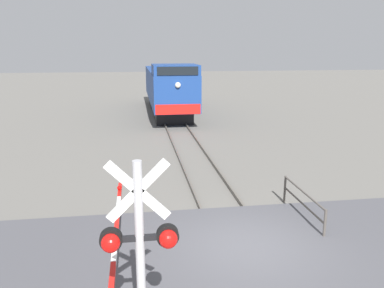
{
  "coord_description": "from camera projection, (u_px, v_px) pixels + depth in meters",
  "views": [
    {
      "loc": [
        -2.76,
        -8.97,
        5.22
      ],
      "look_at": [
        -0.82,
        4.0,
        1.98
      ],
      "focal_mm": 36.5,
      "sensor_mm": 36.0,
      "label": 1
    }
  ],
  "objects": [
    {
      "name": "rail_track_right",
      "position": [
        272.0,
        247.0,
        10.34
      ],
      "size": [
        0.08,
        80.0,
        0.15
      ],
      "primitive_type": "cube",
      "color": "#59544C",
      "rests_on": "ground_plane"
    },
    {
      "name": "ground_plane",
      "position": [
        245.0,
        252.0,
        10.26
      ],
      "size": [
        160.0,
        160.0,
        0.0
      ],
      "primitive_type": "plane",
      "color": "#605E59"
    },
    {
      "name": "locomotive",
      "position": [
        168.0,
        87.0,
        31.46
      ],
      "size": [
        3.05,
        14.84,
        4.15
      ],
      "color": "black",
      "rests_on": "ground_plane"
    },
    {
      "name": "road_surface",
      "position": [
        245.0,
        249.0,
        10.24
      ],
      "size": [
        36.0,
        5.17,
        0.17
      ],
      "primitive_type": "cube",
      "color": "#47474C",
      "rests_on": "ground_plane"
    },
    {
      "name": "rail_track_left",
      "position": [
        219.0,
        251.0,
        10.14
      ],
      "size": [
        0.08,
        80.0,
        0.15
      ],
      "primitive_type": "cube",
      "color": "#59544C",
      "rests_on": "ground_plane"
    },
    {
      "name": "crossing_signal",
      "position": [
        140.0,
        251.0,
        5.84
      ],
      "size": [
        1.18,
        0.33,
        3.69
      ],
      "color": "#ADADB2",
      "rests_on": "ground_plane"
    },
    {
      "name": "guard_railing",
      "position": [
        303.0,
        201.0,
        12.05
      ],
      "size": [
        0.08,
        2.98,
        0.95
      ],
      "color": "#4C4742",
      "rests_on": "ground_plane"
    }
  ]
}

